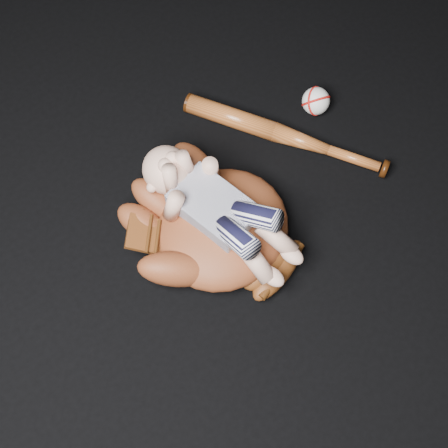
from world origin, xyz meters
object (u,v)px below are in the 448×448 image
object	(u,v)px
baseball_bat	(286,136)
baseball	(316,101)
newborn_baby	(225,212)
baseball_glove	(223,225)

from	to	relation	value
baseball_bat	baseball	distance (m)	0.12
newborn_baby	baseball_bat	bearing A→B (deg)	11.29
newborn_baby	baseball	distance (m)	0.43
baseball_glove	baseball_bat	xyz separation A→B (m)	(0.28, 0.11, -0.04)
baseball_bat	newborn_baby	bearing A→B (deg)	-158.49
baseball_bat	baseball_glove	bearing A→B (deg)	-159.39
baseball	newborn_baby	bearing A→B (deg)	-161.28
newborn_baby	baseball	bearing A→B (deg)	8.50
baseball_glove	newborn_baby	distance (m)	0.06
newborn_baby	baseball_bat	distance (m)	0.32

